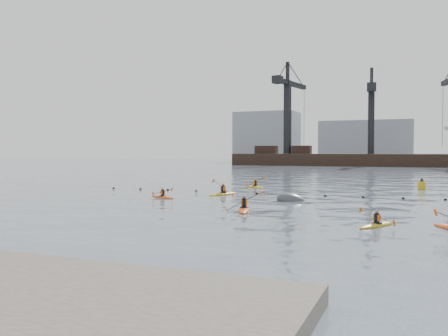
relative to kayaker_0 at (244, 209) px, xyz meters
The scene contains 11 objects.
ground 10.92m from the kayaker_0, 95.07° to the right, with size 400.00×400.00×0.00m, color #3C4A57.
float_line 11.75m from the kayaker_0, 97.16° to the left, with size 33.24×0.73×0.24m.
barge_pier 99.14m from the kayaker_0, 90.69° to the left, with size 72.00×19.30×29.50m.
skyline 139.71m from the kayaker_0, 89.48° to the left, with size 141.00×28.00×22.00m.
kayaker_0 is the anchor object (origin of this frame).
kayaker_1 8.84m from the kayaker_0, 22.36° to the right, with size 1.84×2.85×1.00m.
kayaker_2 10.26m from the kayaker_0, 149.09° to the left, with size 2.84×1.79×0.92m.
kayaker_3 10.91m from the kayaker_0, 119.21° to the left, with size 2.38×3.54×1.46m.
kayaker_5 19.05m from the kayaker_0, 106.28° to the left, with size 2.80×2.76×1.27m.
mooring_buoy 7.09m from the kayaker_0, 79.79° to the left, with size 2.22×1.31×1.11m, color #3D3F42.
nav_buoy 24.50m from the kayaker_0, 64.73° to the left, with size 0.72×0.72×1.31m.
Camera 1 is at (10.92, -16.92, 3.70)m, focal length 38.00 mm.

